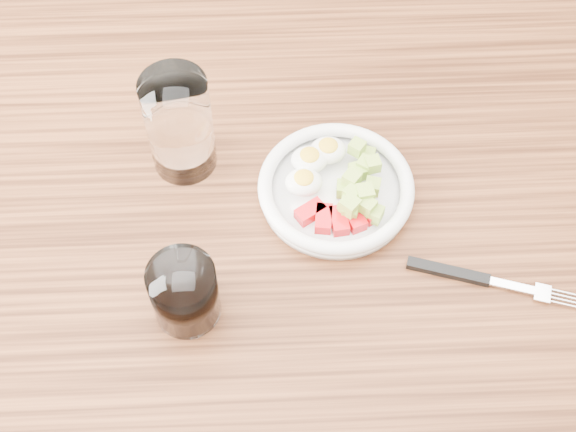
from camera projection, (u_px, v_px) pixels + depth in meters
The scene contains 6 objects.
ground at pixel (293, 427), 1.63m from camera, with size 4.00×4.00×0.00m, color brown.
dining_table at pixel (296, 274), 1.06m from camera, with size 1.50×0.90×0.77m.
bowl at pixel (336, 187), 0.99m from camera, with size 0.19×0.19×0.05m.
fork at pixel (471, 277), 0.94m from camera, with size 0.20×0.08×0.01m.
water_glass at pixel (179, 125), 0.97m from camera, with size 0.08×0.08×0.15m, color white.
coffee_glass at pixel (184, 293), 0.89m from camera, with size 0.08×0.08×0.09m.
Camera 1 is at (-0.03, -0.49, 1.61)m, focal length 50.00 mm.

